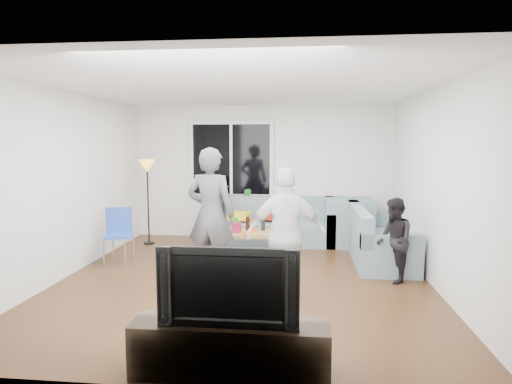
# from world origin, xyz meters

# --- Properties ---
(floor) EXTENTS (5.00, 5.50, 0.04)m
(floor) POSITION_xyz_m (0.00, 0.00, -0.02)
(floor) COLOR #56351C
(floor) RESTS_ON ground
(ceiling) EXTENTS (5.00, 5.50, 0.04)m
(ceiling) POSITION_xyz_m (0.00, 0.00, 2.62)
(ceiling) COLOR white
(ceiling) RESTS_ON ground
(wall_back) EXTENTS (5.00, 0.04, 2.60)m
(wall_back) POSITION_xyz_m (0.00, 2.77, 1.30)
(wall_back) COLOR silver
(wall_back) RESTS_ON ground
(wall_front) EXTENTS (5.00, 0.04, 2.60)m
(wall_front) POSITION_xyz_m (0.00, -2.77, 1.30)
(wall_front) COLOR silver
(wall_front) RESTS_ON ground
(wall_left) EXTENTS (0.04, 5.50, 2.60)m
(wall_left) POSITION_xyz_m (-2.52, 0.00, 1.30)
(wall_left) COLOR silver
(wall_left) RESTS_ON ground
(wall_right) EXTENTS (0.04, 5.50, 2.60)m
(wall_right) POSITION_xyz_m (2.52, 0.00, 1.30)
(wall_right) COLOR silver
(wall_right) RESTS_ON ground
(window_frame) EXTENTS (1.62, 0.06, 1.47)m
(window_frame) POSITION_xyz_m (-0.60, 2.69, 1.55)
(window_frame) COLOR white
(window_frame) RESTS_ON wall_back
(window_glass) EXTENTS (1.50, 0.02, 1.35)m
(window_glass) POSITION_xyz_m (-0.60, 2.65, 1.55)
(window_glass) COLOR black
(window_glass) RESTS_ON window_frame
(window_mullion) EXTENTS (0.05, 0.03, 1.35)m
(window_mullion) POSITION_xyz_m (-0.60, 2.64, 1.55)
(window_mullion) COLOR white
(window_mullion) RESTS_ON window_frame
(radiator) EXTENTS (1.30, 0.12, 0.62)m
(radiator) POSITION_xyz_m (-0.60, 2.65, 0.31)
(radiator) COLOR silver
(radiator) RESTS_ON floor
(potted_plant) EXTENTS (0.21, 0.17, 0.37)m
(potted_plant) POSITION_xyz_m (-0.30, 2.62, 0.80)
(potted_plant) COLOR #2C6A2A
(potted_plant) RESTS_ON radiator
(vase) EXTENTS (0.17, 0.17, 0.16)m
(vase) POSITION_xyz_m (-0.76, 2.62, 0.70)
(vase) COLOR silver
(vase) RESTS_ON radiator
(sofa_back_section) EXTENTS (2.30, 0.85, 0.85)m
(sofa_back_section) POSITION_xyz_m (0.23, 2.27, 0.42)
(sofa_back_section) COLOR slate
(sofa_back_section) RESTS_ON floor
(sofa_right_section) EXTENTS (2.00, 0.85, 0.85)m
(sofa_right_section) POSITION_xyz_m (2.02, 1.20, 0.42)
(sofa_right_section) COLOR slate
(sofa_right_section) RESTS_ON floor
(sofa_corner) EXTENTS (0.85, 0.85, 0.85)m
(sofa_corner) POSITION_xyz_m (1.64, 2.27, 0.42)
(sofa_corner) COLOR slate
(sofa_corner) RESTS_ON floor
(cushion_yellow) EXTENTS (0.43, 0.38, 0.14)m
(cushion_yellow) POSITION_xyz_m (-0.39, 2.25, 0.51)
(cushion_yellow) COLOR yellow
(cushion_yellow) RESTS_ON sofa_back_section
(cushion_red) EXTENTS (0.44, 0.40, 0.13)m
(cushion_red) POSITION_xyz_m (0.19, 2.33, 0.51)
(cushion_red) COLOR maroon
(cushion_red) RESTS_ON sofa_back_section
(coffee_table) EXTENTS (1.15, 0.70, 0.40)m
(coffee_table) POSITION_xyz_m (-0.19, 1.33, 0.20)
(coffee_table) COLOR #AD8453
(coffee_table) RESTS_ON floor
(pitcher) EXTENTS (0.17, 0.17, 0.17)m
(pitcher) POSITION_xyz_m (-0.29, 1.24, 0.49)
(pitcher) COLOR #9C1C3E
(pitcher) RESTS_ON coffee_table
(side_chair) EXTENTS (0.51, 0.51, 0.86)m
(side_chair) POSITION_xyz_m (-2.05, 0.62, 0.43)
(side_chair) COLOR #294CB2
(side_chair) RESTS_ON floor
(floor_lamp) EXTENTS (0.32, 0.32, 1.56)m
(floor_lamp) POSITION_xyz_m (-2.05, 1.98, 0.78)
(floor_lamp) COLOR gold
(floor_lamp) RESTS_ON floor
(player_left) EXTENTS (0.73, 0.54, 1.82)m
(player_left) POSITION_xyz_m (-0.45, -0.05, 0.91)
(player_left) COLOR #47474C
(player_left) RESTS_ON floor
(player_right) EXTENTS (0.97, 0.47, 1.59)m
(player_right) POSITION_xyz_m (0.60, -0.74, 0.80)
(player_right) COLOR silver
(player_right) RESTS_ON floor
(spectator_right) EXTENTS (0.48, 0.59, 1.14)m
(spectator_right) POSITION_xyz_m (2.02, 0.14, 0.57)
(spectator_right) COLOR black
(spectator_right) RESTS_ON floor
(spectator_back) EXTENTS (0.79, 0.46, 1.20)m
(spectator_back) POSITION_xyz_m (-0.81, 2.30, 0.60)
(spectator_back) COLOR black
(spectator_back) RESTS_ON floor
(tv_console) EXTENTS (1.60, 0.40, 0.44)m
(tv_console) POSITION_xyz_m (0.22, -2.50, 0.22)
(tv_console) COLOR #2F2417
(tv_console) RESTS_ON floor
(television) EXTENTS (1.12, 0.15, 0.64)m
(television) POSITION_xyz_m (0.22, -2.50, 0.76)
(television) COLOR black
(television) RESTS_ON tv_console
(bottle_c) EXTENTS (0.07, 0.07, 0.23)m
(bottle_c) POSITION_xyz_m (-0.13, 1.46, 0.51)
(bottle_c) COLOR black
(bottle_c) RESTS_ON coffee_table
(bottle_d) EXTENTS (0.07, 0.07, 0.22)m
(bottle_d) POSITION_xyz_m (-0.00, 1.26, 0.51)
(bottle_d) COLOR orange
(bottle_d) RESTS_ON coffee_table
(bottle_b) EXTENTS (0.08, 0.08, 0.25)m
(bottle_b) POSITION_xyz_m (-0.31, 1.25, 0.52)
(bottle_b) COLOR #1A9323
(bottle_b) RESTS_ON coffee_table
(bottle_e) EXTENTS (0.07, 0.07, 0.19)m
(bottle_e) POSITION_xyz_m (0.13, 1.45, 0.49)
(bottle_e) COLOR black
(bottle_e) RESTS_ON coffee_table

